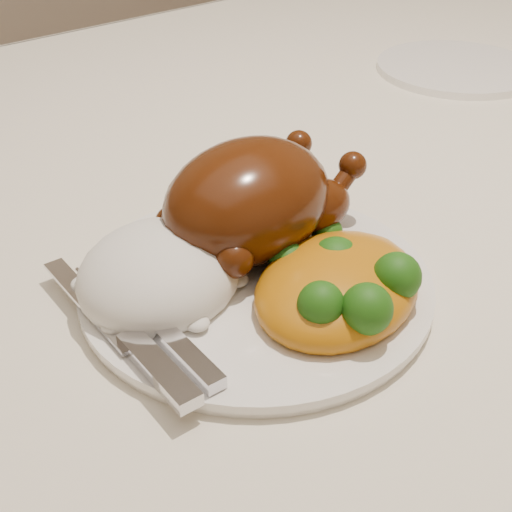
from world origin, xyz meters
TOP-DOWN VIEW (x-y plane):
  - dining_table at (0.00, 0.00)m, footprint 1.60×0.90m
  - tablecloth at (0.00, 0.00)m, footprint 1.73×1.03m
  - dinner_plate at (-0.10, -0.15)m, footprint 0.33×0.33m
  - side_plate at (0.39, 0.04)m, footprint 0.25×0.25m
  - roast_chicken at (-0.08, -0.12)m, footprint 0.17×0.12m
  - rice_mound at (-0.16, -0.12)m, footprint 0.16×0.15m
  - mac_and_cheese at (-0.07, -0.21)m, footprint 0.16×0.14m
  - cutlery at (-0.20, -0.16)m, footprint 0.04×0.18m

SIDE VIEW (x-z plane):
  - dining_table at x=0.00m, z-range 0.29..1.05m
  - tablecloth at x=0.00m, z-range 0.65..0.83m
  - side_plate at x=0.39m, z-range 0.77..0.78m
  - dinner_plate at x=-0.10m, z-range 0.77..0.78m
  - cutlery at x=-0.20m, z-range 0.78..0.79m
  - rice_mound at x=-0.16m, z-range 0.76..0.82m
  - mac_and_cheese at x=-0.07m, z-range 0.76..0.82m
  - roast_chicken at x=-0.08m, z-range 0.78..0.86m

